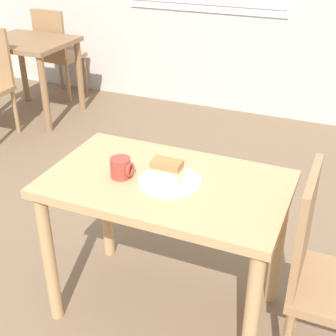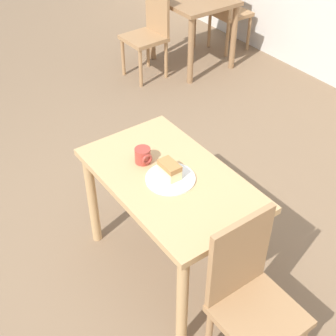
{
  "view_description": "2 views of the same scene",
  "coord_description": "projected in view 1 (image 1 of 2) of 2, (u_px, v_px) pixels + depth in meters",
  "views": [
    {
      "loc": [
        0.79,
        -1.28,
        1.74
      ],
      "look_at": [
        0.12,
        0.3,
        0.8
      ],
      "focal_mm": 50.0,
      "sensor_mm": 36.0,
      "label": 1
    },
    {
      "loc": [
        1.67,
        -0.82,
        2.35
      ],
      "look_at": [
        0.13,
        0.28,
        0.82
      ],
      "focal_mm": 50.0,
      "sensor_mm": 36.0,
      "label": 2
    }
  ],
  "objects": [
    {
      "name": "chair_far_opposite",
      "position": [
        57.0,
        52.0,
        4.78
      ],
      "size": [
        0.38,
        0.38,
        0.91
      ],
      "rotation": [
        0.0,
        0.0,
        3.12
      ],
      "color": "#9E754C",
      "rests_on": "ground_plane"
    },
    {
      "name": "plate",
      "position": [
        170.0,
        181.0,
        1.98
      ],
      "size": [
        0.27,
        0.27,
        0.01
      ],
      "color": "white",
      "rests_on": "dining_table_near"
    },
    {
      "name": "dining_table_near",
      "position": [
        166.0,
        204.0,
        2.06
      ],
      "size": [
        1.04,
        0.62,
        0.74
      ],
      "color": "tan",
      "rests_on": "ground_plane"
    },
    {
      "name": "coffee_mug",
      "position": [
        121.0,
        168.0,
        2.0
      ],
      "size": [
        0.1,
        0.09,
        0.09
      ],
      "color": "#9E382D",
      "rests_on": "dining_table_near"
    },
    {
      "name": "dining_table_far",
      "position": [
        29.0,
        55.0,
        4.29
      ],
      "size": [
        0.78,
        0.66,
        0.72
      ],
      "color": "olive",
      "rests_on": "ground_plane"
    },
    {
      "name": "cake_slice",
      "position": [
        167.0,
        170.0,
        1.96
      ],
      "size": [
        0.13,
        0.07,
        0.09
      ],
      "color": "beige",
      "rests_on": "plate"
    },
    {
      "name": "chair_near_window",
      "position": [
        325.0,
        274.0,
        1.85
      ],
      "size": [
        0.38,
        0.38,
        0.91
      ],
      "rotation": [
        0.0,
        0.0,
        1.57
      ],
      "color": "#9E754C",
      "rests_on": "ground_plane"
    }
  ]
}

